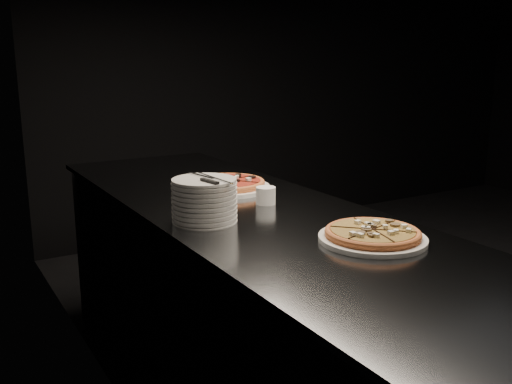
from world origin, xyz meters
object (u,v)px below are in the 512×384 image
cutlery (209,179)px  pizza_tomato (227,184)px  plate_stack (204,200)px  pizza_mushroom (373,235)px  counter (251,326)px  ramekin (266,195)px

cutlery → pizza_tomato: bearing=45.1°
plate_stack → pizza_mushroom: bearing=-53.4°
counter → pizza_mushroom: size_ratio=7.02×
counter → cutlery: size_ratio=10.72×
cutlery → ramekin: size_ratio=3.13×
cutlery → pizza_mushroom: bearing=-63.0°
cutlery → plate_stack: bearing=107.8°
pizza_mushroom → plate_stack: plate_stack is taller
pizza_mushroom → plate_stack: size_ratio=1.64×
pizza_mushroom → ramekin: size_ratio=4.78×
counter → pizza_mushroom: pizza_mushroom is taller
plate_stack → ramekin: (0.29, 0.09, -0.04)m
cutlery → ramekin: 0.32m
pizza_mushroom → cutlery: size_ratio=1.53×
counter → pizza_tomato: size_ratio=6.93×
counter → ramekin: size_ratio=33.54×
ramekin → cutlery: bearing=-159.5°
pizza_tomato → plate_stack: (-0.28, -0.37, 0.05)m
pizza_tomato → plate_stack: 0.47m
counter → plate_stack: (-0.21, -0.06, 0.53)m
ramekin → counter: bearing=-159.3°
counter → cutlery: (-0.20, -0.08, 0.60)m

